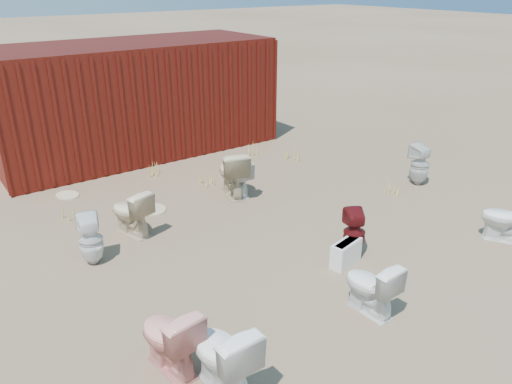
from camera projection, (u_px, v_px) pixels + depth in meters
ground at (279, 238)px, 7.63m from camera, size 100.00×100.00×0.00m
shipping_container at (135, 98)px, 11.03m from camera, size 6.00×2.40×2.40m
toilet_front_a at (223, 356)px, 4.68m from camera, size 0.46×0.80×0.80m
toilet_front_pink at (169, 338)px, 4.93m from camera, size 0.52×0.80×0.76m
toilet_front_c at (371, 287)px, 5.81m from camera, size 0.42×0.70×0.70m
toilet_front_maroon at (354, 233)px, 7.05m from camera, size 0.42×0.43×0.69m
toilet_front_e at (507, 219)px, 7.41m from camera, size 0.71×0.82×0.73m
toilet_back_a at (91, 240)px, 6.82m from camera, size 0.39×0.39×0.73m
toilet_back_beige_left at (131, 212)px, 7.59m from camera, size 0.60×0.81×0.74m
toilet_back_beige_right at (232, 173)px, 8.96m from camera, size 0.72×0.95×0.86m
toilet_back_yellowlid at (236, 177)px, 9.00m from camera, size 0.38×0.66×0.67m
toilet_back_e at (420, 165)px, 9.44m from camera, size 0.39×0.40×0.79m
yellow_lid at (236, 159)px, 8.86m from camera, size 0.34×0.43×0.02m
loose_tank at (346, 253)px, 6.86m from camera, size 0.53×0.30×0.35m
loose_lid_near at (155, 209)px, 8.52m from camera, size 0.48×0.57×0.02m
loose_lid_far at (67, 195)px, 9.08m from camera, size 0.50×0.56×0.02m
weed_clump_a at (67, 212)px, 8.15m from camera, size 0.36×0.36×0.27m
weed_clump_b at (207, 179)px, 9.49m from camera, size 0.32×0.32×0.25m
weed_clump_c at (291, 154)px, 10.77m from camera, size 0.36×0.36×0.30m
weed_clump_d at (152, 170)px, 9.93m from camera, size 0.30×0.30×0.26m
weed_clump_e at (251, 150)px, 10.96m from camera, size 0.34×0.34×0.34m
weed_clump_f at (391, 188)px, 9.08m from camera, size 0.28×0.28×0.25m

